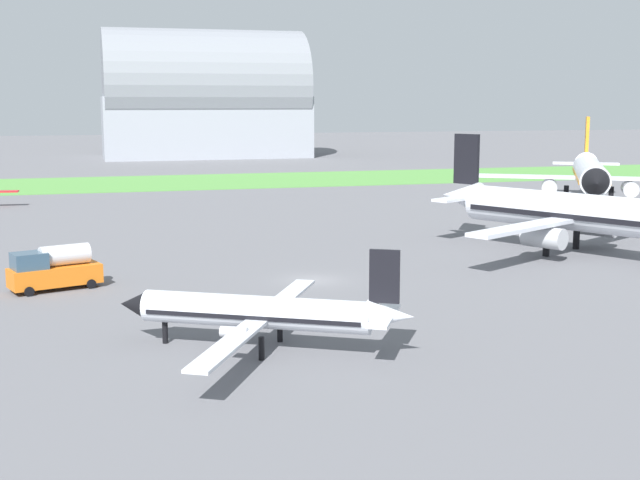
# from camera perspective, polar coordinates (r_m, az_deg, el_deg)

# --- Properties ---
(ground_plane) EXTENTS (600.00, 600.00, 0.00)m
(ground_plane) POSITION_cam_1_polar(r_m,az_deg,el_deg) (66.11, -0.48, -2.72)
(ground_plane) COLOR slate
(grass_taxiway_strip) EXTENTS (360.00, 28.00, 0.08)m
(grass_taxiway_strip) POSITION_cam_1_polar(r_m,az_deg,el_deg) (147.87, -8.87, 3.88)
(grass_taxiway_strip) COLOR #549342
(grass_taxiway_strip) RESTS_ON ground_plane
(airplane_parked_jet_far) EXTENTS (29.33, 29.31, 11.51)m
(airplane_parked_jet_far) POSITION_cam_1_polar(r_m,az_deg,el_deg) (119.93, 17.68, 4.27)
(airplane_parked_jet_far) COLOR silver
(airplane_parked_jet_far) RESTS_ON ground_plane
(airplane_midfield_jet) EXTENTS (27.09, 27.05, 10.56)m
(airplane_midfield_jet) POSITION_cam_1_polar(r_m,az_deg,el_deg) (80.19, 16.62, 1.78)
(airplane_midfield_jet) COLOR silver
(airplane_midfield_jet) RESTS_ON ground_plane
(airplane_foreground_turboprop) EXTENTS (15.79, 18.13, 5.99)m
(airplane_foreground_turboprop) POSITION_cam_1_polar(r_m,az_deg,el_deg) (47.47, -3.97, -4.84)
(airplane_foreground_turboprop) COLOR silver
(airplane_foreground_turboprop) RESTS_ON ground_plane
(fuel_truck_near_gate) EXTENTS (6.93, 4.39, 3.29)m
(fuel_truck_near_gate) POSITION_cam_1_polar(r_m,az_deg,el_deg) (65.55, -17.47, -1.84)
(fuel_truck_near_gate) COLOR orange
(fuel_truck_near_gate) RESTS_ON ground_plane
(hangar_distant) EXTENTS (49.65, 27.63, 31.20)m
(hangar_distant) POSITION_cam_1_polar(r_m,az_deg,el_deg) (214.97, -7.77, 9.31)
(hangar_distant) COLOR #9399A3
(hangar_distant) RESTS_ON ground_plane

